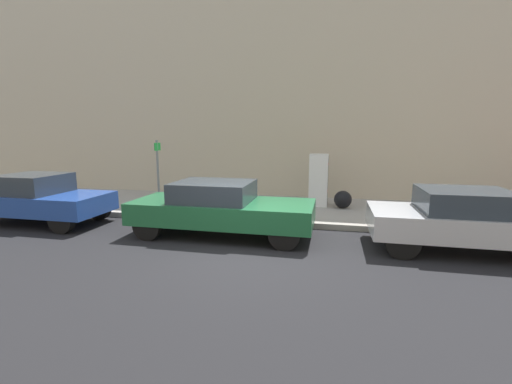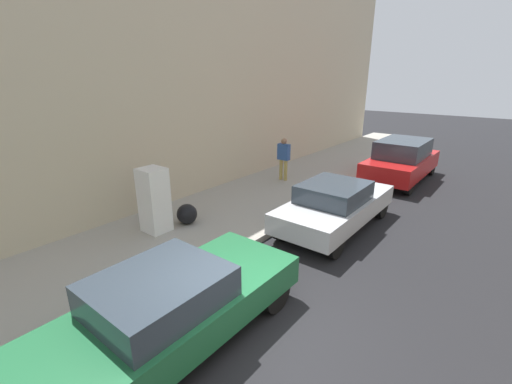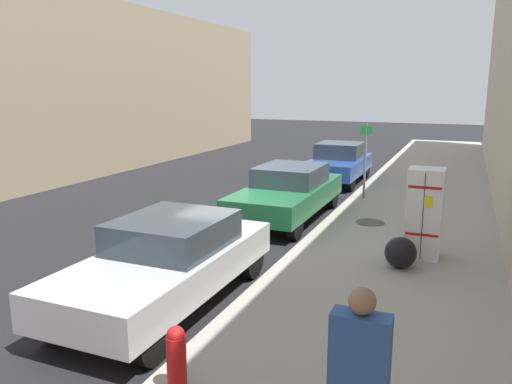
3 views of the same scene
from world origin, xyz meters
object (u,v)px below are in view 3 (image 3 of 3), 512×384
parked_sedan_green (288,191)px  parked_sedan_silver (168,260)px  fire_hydrant (176,358)px  pedestrian_walking_far (359,368)px  parked_hatchback_blue (339,162)px  street_sign_post (365,156)px  discarded_refrigerator (424,213)px  trash_bag (401,253)px

parked_sedan_green → parked_sedan_silver: 5.85m
fire_hydrant → parked_sedan_green: parked_sedan_green is taller
pedestrian_walking_far → parked_hatchback_blue: (3.60, -14.13, -0.41)m
street_sign_post → parked_sedan_silver: 8.58m
pedestrian_walking_far → parked_sedan_silver: (3.60, -2.67, -0.43)m
parked_sedan_silver → parked_hatchback_blue: bearing=-90.0°
discarded_refrigerator → street_sign_post: bearing=-66.9°
street_sign_post → parked_sedan_silver: size_ratio=0.51×
parked_sedan_silver → parked_sedan_green: bearing=-90.0°
fire_hydrant → pedestrian_walking_far: 2.20m
fire_hydrant → parked_hatchback_blue: parked_hatchback_blue is taller
discarded_refrigerator → street_sign_post: 5.34m
street_sign_post → parked_hatchback_blue: bearing=-63.4°
discarded_refrigerator → fire_hydrant: bearing=69.9°
pedestrian_walking_far → parked_sedan_silver: bearing=85.1°
parked_hatchback_blue → parked_sedan_silver: size_ratio=0.89×
parked_hatchback_blue → parked_sedan_green: (0.00, 5.61, -0.01)m
parked_hatchback_blue → trash_bag: bearing=110.7°
parked_hatchback_blue → discarded_refrigerator: bearing=114.5°
pedestrian_walking_far → parked_sedan_green: (3.60, -8.52, -0.42)m
street_sign_post → pedestrian_walking_far: (-2.07, 11.08, -0.28)m
fire_hydrant → parked_sedan_silver: (1.53, -2.24, 0.18)m
street_sign_post → pedestrian_walking_far: street_sign_post is taller
discarded_refrigerator → fire_hydrant: (2.10, 5.75, -0.49)m
parked_sedan_green → fire_hydrant: bearing=100.7°
fire_hydrant → pedestrian_walking_far: pedestrian_walking_far is taller
discarded_refrigerator → pedestrian_walking_far: bearing=89.7°
street_sign_post → parked_sedan_green: (1.53, 2.56, -0.70)m
street_sign_post → parked_sedan_silver: bearing=79.7°
parked_sedan_green → parked_sedan_silver: parked_sedan_green is taller
pedestrian_walking_far → parked_hatchback_blue: pedestrian_walking_far is taller
fire_hydrant → pedestrian_walking_far: size_ratio=0.45×
discarded_refrigerator → trash_bag: bearing=69.5°
parked_sedan_green → pedestrian_walking_far: bearing=112.9°
parked_hatchback_blue → fire_hydrant: bearing=96.4°
pedestrian_walking_far → parked_sedan_silver: size_ratio=0.39×
trash_bag → parked_hatchback_blue: parked_hatchback_blue is taller
discarded_refrigerator → street_sign_post: (2.10, -4.90, 0.39)m
discarded_refrigerator → trash_bag: 1.07m
pedestrian_walking_far → parked_hatchback_blue: size_ratio=0.43×
discarded_refrigerator → pedestrian_walking_far: size_ratio=1.03×
parked_sedan_green → street_sign_post: bearing=-120.9°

